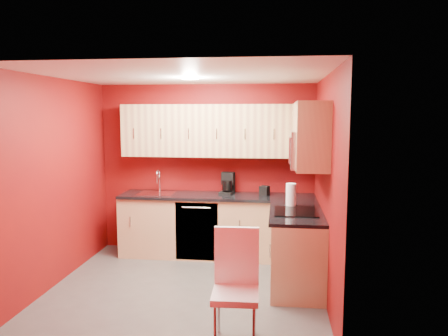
% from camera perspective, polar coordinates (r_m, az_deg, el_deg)
% --- Properties ---
extents(floor, '(3.20, 3.20, 0.00)m').
position_cam_1_polar(floor, '(5.45, -4.84, -15.23)').
color(floor, '#4E4C49').
rests_on(floor, ground).
extents(ceiling, '(3.20, 3.20, 0.00)m').
position_cam_1_polar(ceiling, '(5.06, -5.15, 11.99)').
color(ceiling, white).
rests_on(ceiling, wall_back).
extents(wall_back, '(3.20, 0.00, 3.20)m').
position_cam_1_polar(wall_back, '(6.56, -2.26, -0.06)').
color(wall_back, maroon).
rests_on(wall_back, floor).
extents(wall_front, '(3.20, 0.00, 3.20)m').
position_cam_1_polar(wall_front, '(3.68, -9.90, -5.82)').
color(wall_front, maroon).
rests_on(wall_front, floor).
extents(wall_left, '(0.00, 3.00, 3.00)m').
position_cam_1_polar(wall_left, '(5.66, -21.05, -1.68)').
color(wall_left, maroon).
rests_on(wall_left, floor).
extents(wall_right, '(0.00, 3.00, 3.00)m').
position_cam_1_polar(wall_right, '(5.02, 13.18, -2.44)').
color(wall_right, maroon).
rests_on(wall_right, floor).
extents(base_cabinets_back, '(2.80, 0.60, 0.87)m').
position_cam_1_polar(base_cabinets_back, '(6.40, -0.88, -7.68)').
color(base_cabinets_back, tan).
rests_on(base_cabinets_back, floor).
extents(base_cabinets_right, '(0.60, 1.30, 0.87)m').
position_cam_1_polar(base_cabinets_right, '(5.43, 9.45, -10.48)').
color(base_cabinets_right, tan).
rests_on(base_cabinets_right, floor).
extents(countertop_back, '(2.80, 0.63, 0.04)m').
position_cam_1_polar(countertop_back, '(6.28, -0.91, -3.70)').
color(countertop_back, black).
rests_on(countertop_back, base_cabinets_back).
extents(countertop_right, '(0.63, 1.27, 0.04)m').
position_cam_1_polar(countertop_right, '(5.30, 9.40, -5.83)').
color(countertop_right, black).
rests_on(countertop_right, base_cabinets_right).
extents(upper_cabinets_back, '(2.80, 0.35, 0.75)m').
position_cam_1_polar(upper_cabinets_back, '(6.31, -0.75, 4.90)').
color(upper_cabinets_back, '#D6BD79').
rests_on(upper_cabinets_back, wall_back).
extents(upper_cabinets_right, '(0.35, 1.55, 0.75)m').
position_cam_1_polar(upper_cabinets_right, '(5.38, 11.02, 5.06)').
color(upper_cabinets_right, '#D6BD79').
rests_on(upper_cabinets_right, wall_right).
extents(microwave, '(0.42, 0.76, 0.42)m').
position_cam_1_polar(microwave, '(5.15, 10.79, 2.45)').
color(microwave, silver).
rests_on(microwave, upper_cabinets_right).
extents(cooktop, '(0.50, 0.55, 0.01)m').
position_cam_1_polar(cooktop, '(5.26, 9.36, -5.65)').
color(cooktop, black).
rests_on(cooktop, countertop_right).
extents(sink, '(0.52, 0.42, 0.35)m').
position_cam_1_polar(sink, '(6.47, -8.81, -2.98)').
color(sink, silver).
rests_on(sink, countertop_back).
extents(dishwasher_front, '(0.60, 0.02, 0.82)m').
position_cam_1_polar(dishwasher_front, '(6.16, -3.58, -8.28)').
color(dishwasher_front, black).
rests_on(dishwasher_front, base_cabinets_back).
extents(downlight, '(0.20, 0.20, 0.01)m').
position_cam_1_polar(downlight, '(5.35, -4.45, 11.56)').
color(downlight, white).
rests_on(downlight, ceiling).
extents(coffee_maker, '(0.23, 0.28, 0.31)m').
position_cam_1_polar(coffee_maker, '(6.35, 0.36, -1.99)').
color(coffee_maker, black).
rests_on(coffee_maker, countertop_back).
extents(napkin_holder, '(0.16, 0.16, 0.13)m').
position_cam_1_polar(napkin_holder, '(6.28, 5.30, -2.94)').
color(napkin_holder, black).
rests_on(napkin_holder, countertop_back).
extents(paper_towel, '(0.21, 0.21, 0.29)m').
position_cam_1_polar(paper_towel, '(5.54, 8.73, -3.51)').
color(paper_towel, white).
rests_on(paper_towel, countertop_right).
extents(dining_chair, '(0.43, 0.45, 1.03)m').
position_cam_1_polar(dining_chair, '(4.05, 1.51, -15.43)').
color(dining_chair, white).
rests_on(dining_chair, floor).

